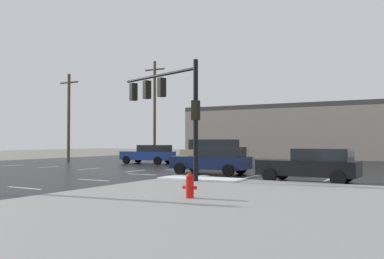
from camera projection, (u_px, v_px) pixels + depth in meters
ground_plane at (161, 172)px, 25.85m from camera, size 120.00×120.00×0.00m
road_asphalt at (161, 172)px, 25.85m from camera, size 44.00×44.00×0.02m
sidewalk_corner at (305, 224)px, 9.48m from camera, size 18.00×18.00×0.14m
snow_strip_curbside at (202, 178)px, 19.90m from camera, size 4.00×1.60×0.06m
lane_markings at (165, 174)px, 24.06m from camera, size 36.15×36.15×0.01m
traffic_signal_mast at (169, 99)px, 20.53m from camera, size 5.57×2.15×5.52m
fire_hydrant at (190, 185)px, 13.37m from camera, size 0.48×0.26×0.79m
strip_building_background at (300, 132)px, 47.22m from camera, size 25.39×8.00×5.91m
suv_tan at (214, 152)px, 31.38m from camera, size 4.86×2.21×2.03m
sedan_black at (312, 165)px, 19.37m from camera, size 4.56×2.07×1.58m
sedan_navy at (213, 160)px, 24.22m from camera, size 4.57×2.09×1.58m
sedan_blue at (149, 154)px, 35.36m from camera, size 4.63×2.26×1.58m
utility_pole_far at (69, 116)px, 39.13m from camera, size 2.20×0.28×8.19m
utility_pole_distant at (155, 109)px, 40.49m from camera, size 2.20×0.28×9.64m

